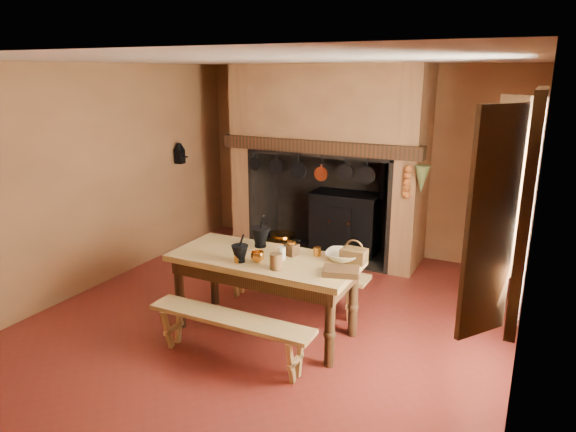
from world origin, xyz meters
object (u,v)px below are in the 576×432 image
object	(u,v)px
iron_range	(346,222)
coffee_grinder	(292,249)
mixing_bowl	(343,256)
bench_front	(230,328)
wicker_basket	(354,255)
work_table	(265,269)

from	to	relation	value
iron_range	coffee_grinder	distance (m)	2.62
mixing_bowl	bench_front	bearing A→B (deg)	-128.44
iron_range	wicker_basket	xyz separation A→B (m)	(0.98, -2.47, 0.44)
work_table	mixing_bowl	bearing A→B (deg)	20.19
work_table	mixing_bowl	distance (m)	0.83
work_table	bench_front	bearing A→B (deg)	-90.00
iron_range	mixing_bowl	bearing A→B (deg)	-70.66
work_table	mixing_bowl	size ratio (longest dim) A/B	5.49
work_table	bench_front	world-z (taller)	work_table
bench_front	coffee_grinder	xyz separation A→B (m)	(0.23, 0.85, 0.56)
work_table	coffee_grinder	size ratio (longest dim) A/B	10.47
bench_front	mixing_bowl	size ratio (longest dim) A/B	4.73
iron_range	coffee_grinder	xyz separation A→B (m)	(0.33, -2.57, 0.43)
work_table	bench_front	xyz separation A→B (m)	(-0.00, -0.68, -0.36)
coffee_grinder	wicker_basket	distance (m)	0.65
bench_front	wicker_basket	bearing A→B (deg)	47.08
coffee_grinder	bench_front	bearing A→B (deg)	-90.89
mixing_bowl	wicker_basket	size ratio (longest dim) A/B	1.42
work_table	coffee_grinder	xyz separation A→B (m)	(0.23, 0.17, 0.20)
wicker_basket	bench_front	bearing A→B (deg)	-131.97
iron_range	bench_front	distance (m)	3.42
coffee_grinder	mixing_bowl	world-z (taller)	coffee_grinder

